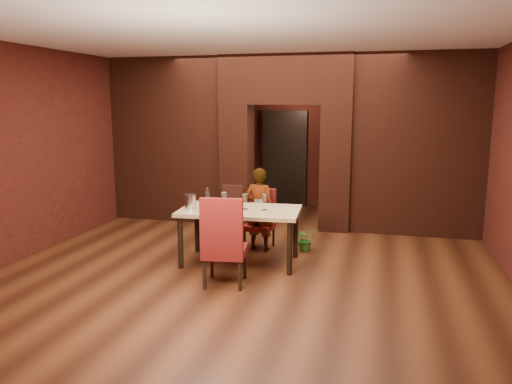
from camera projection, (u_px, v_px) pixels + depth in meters
floor at (259, 256)px, 7.69m from camera, size 8.00×8.00×0.00m
ceiling at (260, 41)px, 7.12m from camera, size 7.00×8.00×0.04m
wall_back at (303, 136)px, 11.21m from camera, size 7.00×0.04×3.20m
wall_front at (125, 208)px, 3.59m from camera, size 7.00×0.04×3.20m
wall_left at (55, 148)px, 8.26m from camera, size 0.04×8.00×3.20m
pillar_left at (237, 165)px, 9.62m from camera, size 0.55×0.55×2.30m
pillar_right at (336, 168)px, 9.16m from camera, size 0.55×0.55×2.30m
lintel at (286, 80)px, 9.10m from camera, size 2.45×0.55×0.90m
wing_wall_left at (169, 140)px, 9.89m from camera, size 2.28×0.35×3.20m
wing_wall_right at (418, 145)px, 8.73m from camera, size 2.28×0.35×3.20m
vent_panel at (233, 198)px, 9.45m from camera, size 0.40×0.03×0.50m
rear_door at (284, 160)px, 11.35m from camera, size 0.90×0.08×2.10m
rear_door_frame at (284, 160)px, 11.31m from camera, size 1.02×0.04×2.22m
dining_table at (240, 236)px, 7.33m from camera, size 1.80×1.10×0.81m
chair_far at (259, 219)px, 8.05m from camera, size 0.48×0.48×0.96m
chair_near at (225, 240)px, 6.44m from camera, size 0.61×0.61×1.19m
person_seated at (260, 209)px, 7.95m from camera, size 0.52×0.38×1.33m
wine_glass_a at (224, 200)px, 7.38m from camera, size 0.09×0.09×0.22m
wine_glass_b at (245, 202)px, 7.23m from camera, size 0.09×0.09×0.22m
wine_glass_c at (264, 202)px, 7.17m from camera, size 0.09×0.09×0.23m
tasting_sheet at (216, 211)px, 7.12m from camera, size 0.28×0.22×0.00m
wine_bucket at (190, 201)px, 7.29m from camera, size 0.17×0.17×0.21m
water_bottle at (207, 196)px, 7.53m from camera, size 0.06×0.06×0.27m
potted_plant at (305, 239)px, 7.97m from camera, size 0.46×0.46×0.39m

